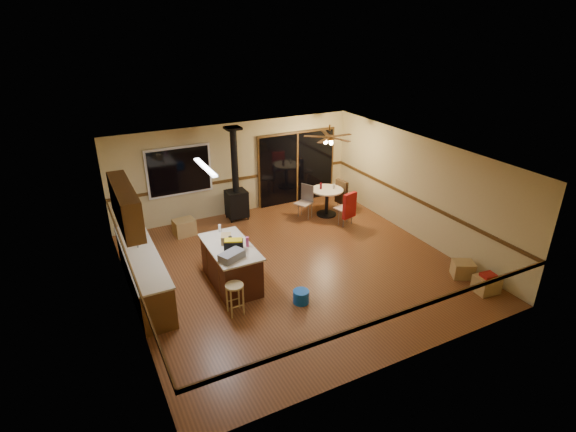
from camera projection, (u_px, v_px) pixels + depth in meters
floor at (294, 267)px, 10.24m from camera, size 7.00×7.00×0.00m
ceiling at (295, 157)px, 9.17m from camera, size 7.00×7.00×0.00m
wall_back at (236, 169)px, 12.54m from camera, size 7.00×0.00×7.00m
wall_front at (400, 299)px, 6.87m from camera, size 7.00×0.00×7.00m
wall_left at (126, 250)px, 8.26m from camera, size 0.00×7.00×7.00m
wall_right at (419, 189)px, 11.15m from camera, size 0.00×7.00×7.00m
chair_rail at (294, 227)px, 9.83m from camera, size 7.00×7.00×0.08m
window at (179, 171)px, 11.76m from camera, size 1.72×0.10×1.32m
sliding_door at (297, 168)px, 13.39m from camera, size 2.52×0.10×2.10m
lower_cabinets at (144, 274)px, 9.15m from camera, size 0.60×3.00×0.86m
countertop at (141, 255)px, 8.96m from camera, size 0.64×3.04×0.04m
upper_cabinets at (125, 205)px, 8.65m from camera, size 0.35×2.00×0.80m
kitchen_island at (231, 265)px, 9.44m from camera, size 0.88×1.68×0.90m
wood_stove at (236, 194)px, 12.33m from camera, size 0.55×0.50×2.52m
ceiling_fan at (329, 139)px, 11.96m from camera, size 0.24×0.24×0.55m
fluorescent_strip at (205, 167)px, 8.68m from camera, size 0.10×1.20×0.04m
toolbox_grey at (232, 256)px, 8.73m from camera, size 0.57×0.46×0.16m
toolbox_black at (234, 246)px, 9.05m from camera, size 0.43×0.34×0.21m
toolbox_yellow_lid at (233, 240)px, 9.00m from camera, size 0.40×0.31×0.03m
box_on_island at (226, 239)px, 9.34m from camera, size 0.29×0.33×0.18m
bottle_dark at (230, 242)px, 9.15m from camera, size 0.08×0.08×0.25m
bottle_pink at (247, 242)px, 9.19m from camera, size 0.07×0.07×0.21m
bottle_white at (220, 228)px, 9.80m from camera, size 0.06×0.06×0.18m
bar_stool at (235, 299)px, 8.54m from camera, size 0.46×0.46×0.64m
blue_bucket at (301, 297)px, 8.93m from camera, size 0.36×0.36×0.27m
dining_table at (327, 197)px, 12.65m from camera, size 0.90×0.90×0.78m
glass_red at (321, 186)px, 12.53m from camera, size 0.09×0.09×0.18m
glass_cream at (334, 186)px, 12.55m from camera, size 0.07×0.07×0.14m
chair_left at (306, 198)px, 12.50m from camera, size 0.54×0.54×0.51m
chair_near at (349, 205)px, 11.97m from camera, size 0.52×0.55×0.70m
chair_right at (342, 192)px, 12.86m from camera, size 0.52×0.49×0.70m
box_under_window at (184, 227)px, 11.63m from camera, size 0.56×0.47×0.42m
box_corner_a at (486, 284)px, 9.26m from camera, size 0.51×0.44×0.35m
box_corner_b at (463, 269)px, 9.80m from camera, size 0.56×0.54×0.35m
box_small_red at (488, 275)px, 9.17m from camera, size 0.30×0.26×0.07m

